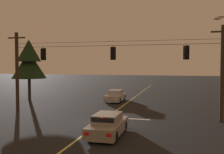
% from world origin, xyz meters
% --- Properties ---
extents(ground_plane, '(180.00, 180.00, 0.00)m').
position_xyz_m(ground_plane, '(0.00, 0.00, 0.00)').
color(ground_plane, black).
extents(lane_centre_stripe, '(0.14, 60.00, 0.01)m').
position_xyz_m(lane_centre_stripe, '(0.00, 8.86, 0.00)').
color(lane_centre_stripe, '#D1C64C').
rests_on(lane_centre_stripe, ground).
extents(stop_bar_paint, '(3.40, 0.36, 0.01)m').
position_xyz_m(stop_bar_paint, '(1.90, 2.26, 0.00)').
color(stop_bar_paint, silver).
rests_on(stop_bar_paint, ground).
extents(signal_span_assembly, '(19.85, 0.32, 7.47)m').
position_xyz_m(signal_span_assembly, '(-0.00, 2.86, 3.89)').
color(signal_span_assembly, '#38281C').
rests_on(signal_span_assembly, ground).
extents(traffic_light_leftmost, '(0.48, 0.41, 1.22)m').
position_xyz_m(traffic_light_leftmost, '(-6.30, 2.84, 5.41)').
color(traffic_light_leftmost, black).
extents(traffic_light_left_inner, '(0.48, 0.41, 1.22)m').
position_xyz_m(traffic_light_left_inner, '(0.32, 2.84, 5.41)').
color(traffic_light_left_inner, black).
extents(traffic_light_centre, '(0.48, 0.41, 1.22)m').
position_xyz_m(traffic_light_centre, '(6.35, 2.84, 5.41)').
color(traffic_light_centre, black).
extents(car_waiting_near_lane, '(1.80, 4.33, 1.39)m').
position_xyz_m(car_waiting_near_lane, '(1.50, -2.95, 0.65)').
color(car_waiting_near_lane, gray).
rests_on(car_waiting_near_lane, ground).
extents(car_oncoming_lead, '(1.80, 4.42, 1.39)m').
position_xyz_m(car_oncoming_lead, '(-1.60, 11.68, 0.65)').
color(car_oncoming_lead, '#A5A5AD').
rests_on(car_oncoming_lead, ground).
extents(tree_verge_near, '(4.23, 4.23, 7.60)m').
position_xyz_m(tree_verge_near, '(-12.37, 10.14, 4.92)').
color(tree_verge_near, '#332316').
rests_on(tree_verge_near, ground).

